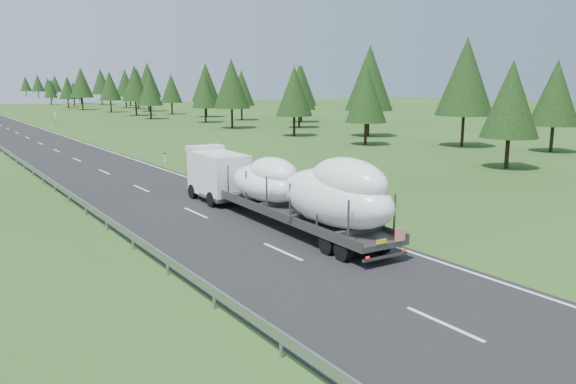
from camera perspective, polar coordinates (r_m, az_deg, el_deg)
ground at (r=24.64m, az=-0.55°, el=-6.12°), size 400.00×400.00×0.00m
highway_sign at (r=101.85m, az=-22.57°, el=7.10°), size 0.08×0.90×2.60m
tree_line_right at (r=149.43m, az=-13.82°, el=10.59°), size 27.38×338.56×12.66m
boat_truck at (r=28.41m, az=-0.11°, el=0.59°), size 3.12×17.89×4.13m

